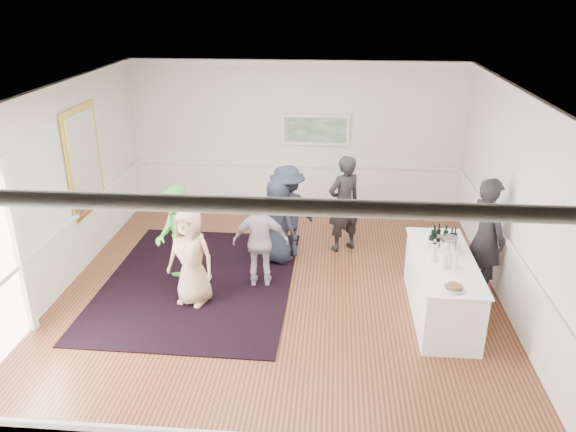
# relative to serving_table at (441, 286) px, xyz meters

# --- Properties ---
(floor) EXTENTS (8.00, 8.00, 0.00)m
(floor) POSITION_rel_serving_table_xyz_m (-2.45, 0.19, -0.46)
(floor) COLOR brown
(floor) RESTS_ON ground
(ceiling) EXTENTS (7.00, 8.00, 0.02)m
(ceiling) POSITION_rel_serving_table_xyz_m (-2.45, 0.19, 2.74)
(ceiling) COLOR white
(ceiling) RESTS_ON wall_back
(wall_left) EXTENTS (0.02, 8.00, 3.20)m
(wall_left) POSITION_rel_serving_table_xyz_m (-5.95, 0.19, 1.14)
(wall_left) COLOR white
(wall_left) RESTS_ON floor
(wall_right) EXTENTS (0.02, 8.00, 3.20)m
(wall_right) POSITION_rel_serving_table_xyz_m (1.05, 0.19, 1.14)
(wall_right) COLOR white
(wall_right) RESTS_ON floor
(wall_back) EXTENTS (7.00, 0.02, 3.20)m
(wall_back) POSITION_rel_serving_table_xyz_m (-2.45, 4.19, 1.14)
(wall_back) COLOR white
(wall_back) RESTS_ON floor
(wall_front) EXTENTS (7.00, 0.02, 3.20)m
(wall_front) POSITION_rel_serving_table_xyz_m (-2.45, -3.81, 1.14)
(wall_front) COLOR white
(wall_front) RESTS_ON floor
(wainscoting) EXTENTS (7.00, 8.00, 1.00)m
(wainscoting) POSITION_rel_serving_table_xyz_m (-2.45, 0.19, 0.04)
(wainscoting) COLOR white
(wainscoting) RESTS_ON floor
(mirror) EXTENTS (0.05, 1.25, 1.85)m
(mirror) POSITION_rel_serving_table_xyz_m (-5.90, 1.49, 1.34)
(mirror) COLOR yellow
(mirror) RESTS_ON wall_left
(landscape_painting) EXTENTS (1.44, 0.06, 0.66)m
(landscape_painting) POSITION_rel_serving_table_xyz_m (-2.05, 4.14, 1.32)
(landscape_painting) COLOR white
(landscape_painting) RESTS_ON wall_back
(area_rug) EXTENTS (3.11, 4.05, 0.02)m
(area_rug) POSITION_rel_serving_table_xyz_m (-3.82, 0.64, -0.45)
(area_rug) COLOR black
(area_rug) RESTS_ON floor
(serving_table) EXTENTS (0.86, 2.25, 0.91)m
(serving_table) POSITION_rel_serving_table_xyz_m (0.00, 0.00, 0.00)
(serving_table) COLOR white
(serving_table) RESTS_ON floor
(bartender) EXTENTS (0.75, 0.84, 1.92)m
(bartender) POSITION_rel_serving_table_xyz_m (0.75, 0.73, 0.50)
(bartender) COLOR black
(bartender) RESTS_ON floor
(guest_tan) EXTENTS (0.86, 0.68, 1.55)m
(guest_tan) POSITION_rel_serving_table_xyz_m (-3.75, 0.03, 0.32)
(guest_tan) COLOR tan
(guest_tan) RESTS_ON floor
(guest_green) EXTENTS (0.96, 1.05, 1.75)m
(guest_green) POSITION_rel_serving_table_xyz_m (-4.07, 0.46, 0.41)
(guest_green) COLOR #57D957
(guest_green) RESTS_ON floor
(guest_lilac) EXTENTS (0.93, 0.44, 1.54)m
(guest_lilac) POSITION_rel_serving_table_xyz_m (-2.77, 0.67, 0.31)
(guest_lilac) COLOR #BEB3C8
(guest_lilac) RESTS_ON floor
(guest_dark_a) EXTENTS (1.27, 1.16, 1.71)m
(guest_dark_a) POSITION_rel_serving_table_xyz_m (-2.44, 1.78, 0.39)
(guest_dark_a) COLOR #1D2430
(guest_dark_a) RESTS_ON floor
(guest_dark_b) EXTENTS (0.79, 0.72, 1.81)m
(guest_dark_b) POSITION_rel_serving_table_xyz_m (-1.43, 2.13, 0.45)
(guest_dark_b) COLOR black
(guest_dark_b) RESTS_ON floor
(guest_navy) EXTENTS (0.88, 0.86, 1.52)m
(guest_navy) POSITION_rel_serving_table_xyz_m (-2.58, 1.56, 0.30)
(guest_navy) COLOR #1D2430
(guest_navy) RESTS_ON floor
(wine_bottles) EXTENTS (0.44, 0.32, 0.31)m
(wine_bottles) POSITION_rel_serving_table_xyz_m (0.03, 0.49, 0.61)
(wine_bottles) COLOR black
(wine_bottles) RESTS_ON serving_table
(juice_pitchers) EXTENTS (0.37, 0.35, 0.24)m
(juice_pitchers) POSITION_rel_serving_table_xyz_m (-0.06, -0.20, 0.57)
(juice_pitchers) COLOR #72A139
(juice_pitchers) RESTS_ON serving_table
(ice_bucket) EXTENTS (0.26, 0.26, 0.25)m
(ice_bucket) POSITION_rel_serving_table_xyz_m (0.07, 0.22, 0.57)
(ice_bucket) COLOR silver
(ice_bucket) RESTS_ON serving_table
(nut_bowl) EXTENTS (0.26, 0.26, 0.08)m
(nut_bowl) POSITION_rel_serving_table_xyz_m (-0.04, -0.91, 0.49)
(nut_bowl) COLOR white
(nut_bowl) RESTS_ON serving_table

